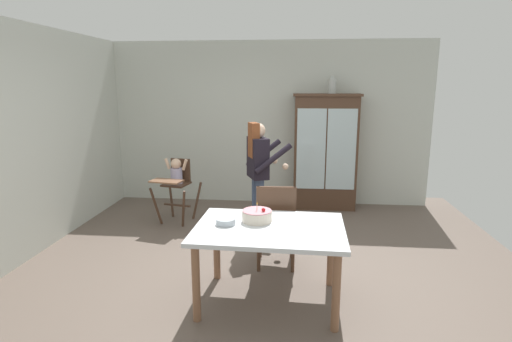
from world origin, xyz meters
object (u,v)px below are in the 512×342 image
Objects in this scene: ceramic_vase at (332,86)px; serving_bowl at (226,221)px; china_cabinet at (325,151)px; high_chair_with_toddler at (176,179)px; birthday_cake at (257,216)px; adult_person at (258,166)px; dining_table at (269,237)px; dining_chair_far_side at (276,221)px.

serving_bowl is (-1.17, -3.05, -1.21)m from ceramic_vase.
high_chair_with_toddler is at bearing -156.87° from china_cabinet.
adult_person is at bearing 94.83° from birthday_cake.
ceramic_vase is 0.20× the size of dining_table.
birthday_cake is at bearing -43.42° from high_chair_with_toddler.
china_cabinet is at bearing -177.08° from ceramic_vase.
china_cabinet is at bearing 74.30° from birthday_cake.
high_chair_with_toddler is at bearing 44.80° from adult_person.
dining_chair_far_side is at bearing 74.88° from birthday_cake.
birthday_cake is at bearing 22.33° from serving_bowl.
dining_chair_far_side is at bearing 57.61° from serving_bowl.
china_cabinet reaches higher than birthday_cake.
ceramic_vase is at bearing 75.94° from dining_table.
dining_table is 0.42m from serving_bowl.
birthday_cake is 0.29× the size of dining_chair_far_side.
china_cabinet is 3.05m from birthday_cake.
china_cabinet is at bearing 34.95° from high_chair_with_toddler.
china_cabinet is at bearing -108.36° from dining_chair_far_side.
dining_table is 7.66× the size of serving_bowl.
china_cabinet reaches higher than dining_chair_far_side.
serving_bowl is 0.83m from dining_chair_far_side.
adult_person reaches higher than dining_chair_far_side.
high_chair_with_toddler is at bearing -157.45° from ceramic_vase.
high_chair_with_toddler is 0.69× the size of dining_table.
serving_bowl is at bearing -111.08° from ceramic_vase.
adult_person reaches higher than birthday_cake.
birthday_cake is 1.56× the size of serving_bowl.
adult_person is (1.26, -0.52, 0.31)m from high_chair_with_toddler.
dining_table is (-0.77, -3.07, -1.33)m from ceramic_vase.
adult_person is 1.66m from dining_table.
china_cabinet reaches higher than serving_bowl.
ceramic_vase is at bearing -109.94° from dining_chair_far_side.
dining_chair_far_side reaches higher than dining_table.
high_chair_with_toddler is 3.39× the size of birthday_cake.
dining_table is at bearing -102.80° from china_cabinet.
high_chair_with_toddler is at bearing 117.63° from serving_bowl.
dining_table is at bearing 166.26° from adult_person.
serving_bowl is (-1.10, -3.04, -0.17)m from china_cabinet.
china_cabinet is at bearing 77.20° from dining_table.
adult_person is (-0.95, -1.46, 0.03)m from china_cabinet.
china_cabinet is 2.48m from dining_chair_far_side.
adult_person is 1.11× the size of dining_table.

